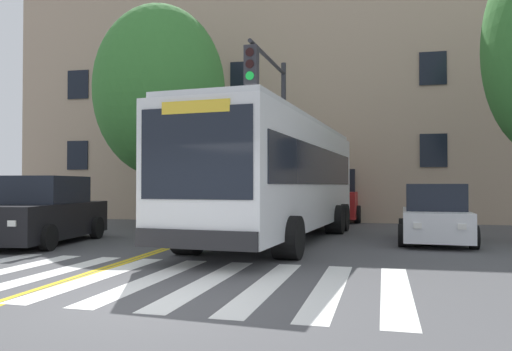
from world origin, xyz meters
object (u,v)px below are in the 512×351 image
object	(u,v)px
traffic_light_overhead	(272,110)
street_tree_curbside_small	(160,92)
car_white_far_lane	(435,216)
car_black_near_lane	(43,213)
city_bus	(279,176)
car_red_behind_bus	(339,197)

from	to	relation	value
traffic_light_overhead	street_tree_curbside_small	distance (m)	5.92
car_white_far_lane	traffic_light_overhead	xyz separation A→B (m)	(-4.62, -0.33, 3.09)
traffic_light_overhead	street_tree_curbside_small	xyz separation A→B (m)	(-4.85, 3.13, 1.31)
car_black_near_lane	traffic_light_overhead	xyz separation A→B (m)	(6.13, 2.11, 3.01)
city_bus	street_tree_curbside_small	distance (m)	6.79
car_red_behind_bus	street_tree_curbside_small	bearing A→B (deg)	-138.43
car_black_near_lane	car_white_far_lane	bearing A→B (deg)	12.81
city_bus	street_tree_curbside_small	world-z (taller)	street_tree_curbside_small
city_bus	car_black_near_lane	distance (m)	6.77
city_bus	car_red_behind_bus	xyz separation A→B (m)	(1.36, 8.82, -0.81)
street_tree_curbside_small	traffic_light_overhead	bearing A→B (deg)	-32.84
car_white_far_lane	street_tree_curbside_small	size ratio (longest dim) A/B	0.47
city_bus	street_tree_curbside_small	bearing A→B (deg)	148.38
car_black_near_lane	street_tree_curbside_small	world-z (taller)	street_tree_curbside_small
car_black_near_lane	car_red_behind_bus	world-z (taller)	car_red_behind_bus
city_bus	car_black_near_lane	size ratio (longest dim) A/B	2.41
car_black_near_lane	traffic_light_overhead	world-z (taller)	traffic_light_overhead
car_black_near_lane	street_tree_curbside_small	distance (m)	6.91
traffic_light_overhead	city_bus	bearing A→B (deg)	3.46
car_black_near_lane	street_tree_curbside_small	bearing A→B (deg)	76.34
street_tree_curbside_small	car_black_near_lane	bearing A→B (deg)	-103.66
city_bus	traffic_light_overhead	distance (m)	1.96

